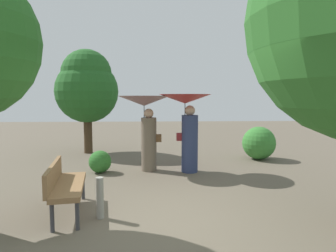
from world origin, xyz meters
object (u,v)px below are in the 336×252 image
person_right (187,116)px  park_bench (64,183)px  tree_mid_left (87,86)px  path_marker_post (100,198)px  person_left (146,115)px

person_right → park_bench: (-2.30, -2.69, -0.92)m
park_bench → tree_mid_left: 5.84m
path_marker_post → park_bench: bearing=160.9°
person_left → person_right: bearing=-93.4°
park_bench → path_marker_post: (0.61, -0.21, -0.18)m
person_right → path_marker_post: 3.54m
person_left → tree_mid_left: 3.43m
person_right → park_bench: 3.66m
person_left → path_marker_post: 3.36m
person_right → person_left: bearing=86.6°
tree_mid_left → path_marker_post: bearing=-76.1°
person_left → path_marker_post: bearing=175.3°
person_left → person_right: (1.05, -0.19, -0.03)m
person_left → park_bench: person_left is taller
path_marker_post → tree_mid_left: bearing=103.9°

